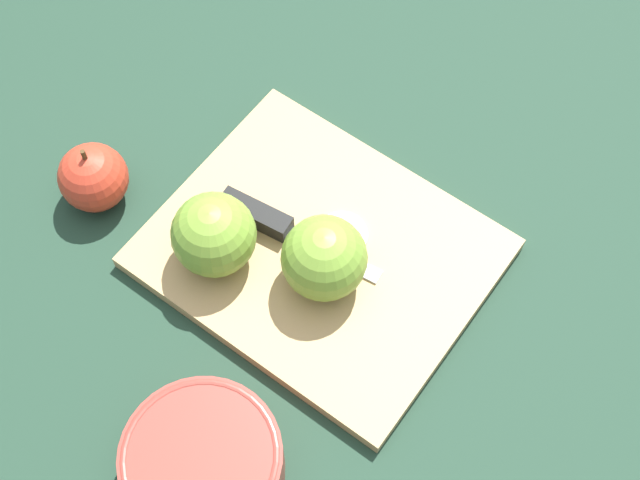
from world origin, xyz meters
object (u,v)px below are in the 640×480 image
apple_half_right (324,258)px  bowl (203,462)px  knife (264,220)px  apple_half_left (213,235)px  apple_whole (93,177)px

apple_half_right → bowl: bearing=179.9°
apple_half_right → knife: 0.09m
knife → bowl: bowl is taller
apple_half_left → knife: apple_half_left is taller
apple_half_right → bowl: (-0.01, -0.21, -0.03)m
apple_half_left → apple_whole: bearing=-28.9°
apple_half_left → bowl: size_ratio=0.59×
apple_half_right → apple_whole: apple_half_right is taller
apple_half_right → knife: size_ratio=0.46×
bowl → apple_half_right: bearing=88.2°
apple_half_left → knife: bearing=-141.1°
bowl → apple_whole: bearing=142.0°
apple_half_left → apple_whole: 0.15m
knife → apple_whole: 0.18m
apple_half_left → knife: 0.07m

